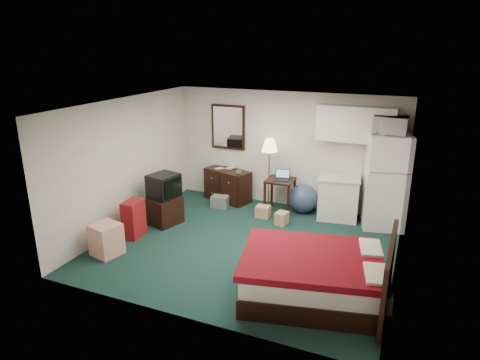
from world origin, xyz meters
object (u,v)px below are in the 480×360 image
at_px(kitchen_counter, 338,198).
at_px(floor_lamp, 269,175).
at_px(fridge, 386,181).
at_px(bed, 314,277).
at_px(desk, 280,195).
at_px(dresser, 228,185).
at_px(suitcase, 134,219).
at_px(tv_stand, 164,210).

bearing_deg(kitchen_counter, floor_lamp, 174.43).
distance_m(kitchen_counter, fridge, 1.01).
xyz_separation_m(kitchen_counter, bed, (0.23, -3.00, -0.11)).
relative_size(desk, fridge, 0.39).
bearing_deg(fridge, floor_lamp, 168.38).
bearing_deg(floor_lamp, dresser, 172.76).
distance_m(dresser, suitcase, 2.56).
bearing_deg(bed, dresser, 119.51).
height_order(floor_lamp, bed, floor_lamp).
relative_size(floor_lamp, desk, 2.15).
height_order(tv_stand, suitcase, suitcase).
xyz_separation_m(floor_lamp, kitchen_counter, (1.48, 0.06, -0.35)).
xyz_separation_m(floor_lamp, tv_stand, (-1.66, -1.55, -0.51)).
xyz_separation_m(bed, tv_stand, (-3.37, 1.38, -0.04)).
height_order(dresser, desk, same).
distance_m(kitchen_counter, bed, 3.01).
height_order(floor_lamp, kitchen_counter, floor_lamp).
bearing_deg(tv_stand, bed, -5.97).
relative_size(desk, tv_stand, 1.23).
bearing_deg(tv_stand, desk, 54.15).
bearing_deg(kitchen_counter, dresser, 170.48).
distance_m(desk, bed, 3.22).
xyz_separation_m(desk, bed, (1.44, -2.88, -0.05)).
height_order(dresser, tv_stand, dresser).
bearing_deg(kitchen_counter, bed, -93.53).
relative_size(floor_lamp, fridge, 0.84).
bearing_deg(tv_stand, kitchen_counter, 43.51).
relative_size(desk, bed, 0.37).
bearing_deg(dresser, suitcase, -91.10).
xyz_separation_m(dresser, desk, (1.30, -0.19, -0.00)).
height_order(kitchen_counter, bed, kitchen_counter).
bearing_deg(floor_lamp, desk, -11.42).
height_order(floor_lamp, tv_stand, floor_lamp).
bearing_deg(fridge, tv_stand, -170.87).
bearing_deg(fridge, bed, -114.75).
relative_size(fridge, tv_stand, 3.15).
xyz_separation_m(bed, suitcase, (-3.55, 0.64, 0.04)).
height_order(floor_lamp, suitcase, floor_lamp).
bearing_deg(kitchen_counter, fridge, -9.88).
bearing_deg(floor_lamp, suitcase, -128.67).
xyz_separation_m(tv_stand, suitcase, (-0.18, -0.74, 0.08)).
distance_m(kitchen_counter, tv_stand, 3.53).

